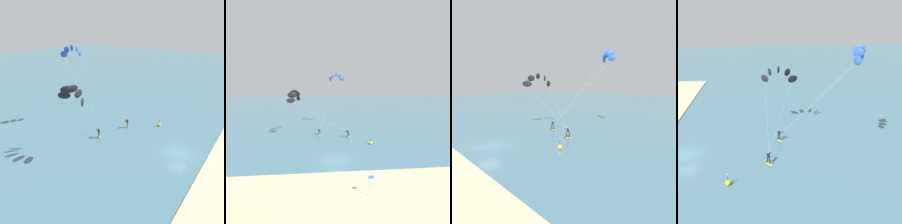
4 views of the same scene
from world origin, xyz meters
The scene contains 4 objects.
ground_plane centered at (0.00, 0.00, 0.00)m, with size 240.00×240.00×0.00m, color #426B7A.
kitesurfer_nearshore centered at (-7.16, 13.01, 8.36)m, with size 13.16×5.89×9.94m.
kitesurfer_mid_water centered at (1.66, 21.27, 12.27)m, with size 7.32×11.03×13.99m.
marker_buoy centered at (7.16, 6.19, 0.30)m, with size 0.56×0.56×1.38m.
Camera 1 is at (-30.38, -8.85, 18.06)m, focal length 38.05 mm.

